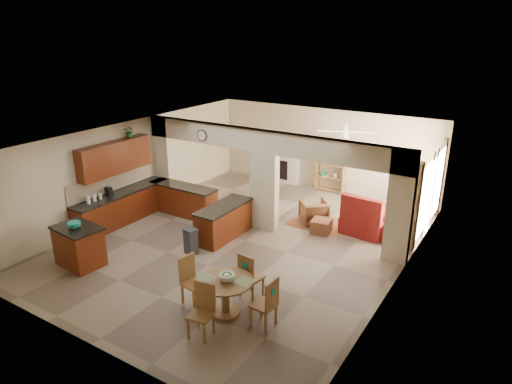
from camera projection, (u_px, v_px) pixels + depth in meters
The scene contains 39 objects.
floor at pixel (245, 240), 12.17m from camera, with size 10.00×10.00×0.00m, color #7F6F58.
ceiling at pixel (244, 138), 11.21m from camera, with size 10.00×10.00×0.00m, color white.
wall_back at pixel (324, 149), 15.67m from camera, with size 8.00×8.00×0.00m, color beige.
wall_front at pixel (82, 276), 7.70m from camera, with size 8.00×8.00×0.00m, color beige.
wall_left at pixel (133, 167), 13.68m from camera, with size 10.00×10.00×0.00m, color beige.
wall_right at pixel (401, 225), 9.70m from camera, with size 10.00×10.00×0.00m, color beige.
partition_left_pier at pixel (164, 161), 14.33m from camera, with size 0.60×0.25×2.80m, color beige.
partition_center_pier at pixel (264, 191), 12.59m from camera, with size 0.80×0.25×2.20m, color beige.
partition_right_pier at pixel (400, 207), 10.64m from camera, with size 0.60×0.25×2.80m, color beige.
partition_header at pixel (265, 141), 12.11m from camera, with size 8.00×0.25×0.60m, color beige.
kitchen_counter at pixel (148, 204), 13.43m from camera, with size 2.52×3.29×1.48m.
upper_cabinets at pixel (115, 157), 12.77m from camera, with size 0.35×2.40×0.90m, color #461808.
peninsula at pixel (224, 221), 12.22m from camera, with size 0.70×1.85×0.91m.
wall_clock at pixel (202, 135), 13.00m from camera, with size 0.34×0.34×0.03m, color #452417.
rug at pixel (319, 223), 13.24m from camera, with size 1.60×1.30×0.01m, color #9B5C38.
fireplace at pixel (281, 165), 16.60m from camera, with size 1.60×0.35×1.20m.
shelving_unit at pixel (331, 166), 15.53m from camera, with size 1.00×0.32×1.80m, color brown.
window_a at pixel (424, 201), 11.61m from camera, with size 0.02×0.90×1.90m, color white.
window_b at pixel (438, 182), 12.97m from camera, with size 0.02×0.90×1.90m, color white.
glazed_door at pixel (431, 196), 12.34m from camera, with size 0.02×0.70×2.10m, color white.
drape_a_left at pixel (417, 208), 11.15m from camera, with size 0.10×0.28×2.30m, color #401F19.
drape_a_right at pixel (428, 193), 12.11m from camera, with size 0.10×0.28×2.30m, color #401F19.
drape_b_left at pixel (432, 188), 12.51m from camera, with size 0.10×0.28×2.30m, color #401F19.
drape_b_right at pixel (441, 177), 13.47m from camera, with size 0.10×0.28×2.30m, color #401F19.
ceiling_fan at pixel (346, 132), 12.94m from camera, with size 1.00×1.00×0.10m, color white.
kitchen_island at pixel (79, 246), 10.79m from camera, with size 1.20×0.91×0.97m.
teal_bowl at pixel (74, 225), 10.57m from camera, with size 0.30×0.30×0.14m, color #159476.
trash_can at pixel (191, 242), 11.37m from camera, with size 0.29×0.25×0.62m, color #2A2A2C.
dining_table at pixel (225, 291), 8.90m from camera, with size 1.11×1.11×0.76m.
fruit_bowl at pixel (227, 277), 8.76m from camera, with size 0.31×0.31×0.16m, color #5EA122.
sofa at pixel (401, 217), 12.78m from camera, with size 0.94×2.40×0.70m, color maroon.
chaise at pixel (364, 225), 12.55m from camera, with size 1.15×0.94×0.46m, color maroon.
armchair at pixel (314, 212), 13.15m from camera, with size 0.72×0.74×0.68m, color maroon.
ottoman at pixel (321, 226), 12.58m from camera, with size 0.52×0.52×0.38m, color maroon.
plant at pixel (130, 131), 13.07m from camera, with size 0.31×0.27×0.34m, color #164913.
chair_north at pixel (249, 274), 9.41m from camera, with size 0.47×0.47×1.02m.
chair_east at pixel (267, 302), 8.47m from camera, with size 0.45×0.45×1.02m.
chair_south at pixel (203, 308), 8.30m from camera, with size 0.48×0.48×1.02m.
chair_west at pixel (191, 278), 9.29m from camera, with size 0.48×0.48×1.02m.
Camera 1 is at (6.08, -9.17, 5.37)m, focal length 32.00 mm.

